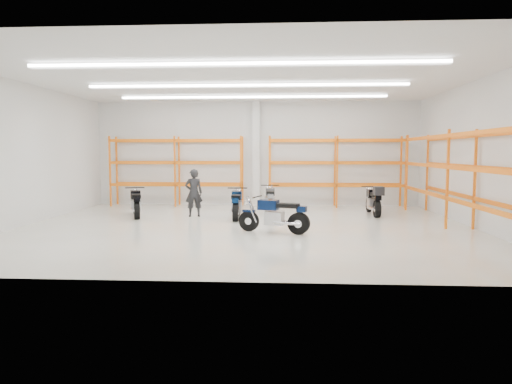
# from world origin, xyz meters

# --- Properties ---
(ground) EXTENTS (14.00, 14.00, 0.00)m
(ground) POSITION_xyz_m (0.00, 0.00, 0.00)
(ground) COLOR beige
(ground) RESTS_ON ground
(room_shell) EXTENTS (14.02, 12.02, 4.51)m
(room_shell) POSITION_xyz_m (0.00, 0.03, 3.28)
(room_shell) COLOR white
(room_shell) RESTS_ON ground
(motorcycle_main) EXTENTS (2.08, 0.93, 1.05)m
(motorcycle_main) POSITION_xyz_m (0.98, -0.98, 0.49)
(motorcycle_main) COLOR black
(motorcycle_main) RESTS_ON ground
(motorcycle_back_a) EXTENTS (0.96, 2.00, 1.03)m
(motorcycle_back_a) POSITION_xyz_m (-4.10, 2.00, 0.48)
(motorcycle_back_a) COLOR black
(motorcycle_back_a) RESTS_ON ground
(motorcycle_back_b) EXTENTS (0.71, 2.13, 1.05)m
(motorcycle_back_b) POSITION_xyz_m (-0.45, 1.76, 0.49)
(motorcycle_back_b) COLOR black
(motorcycle_back_b) RESTS_ON ground
(motorcycle_back_c) EXTENTS (0.70, 2.13, 1.04)m
(motorcycle_back_c) POSITION_xyz_m (0.67, 3.26, 0.49)
(motorcycle_back_c) COLOR black
(motorcycle_back_c) RESTS_ON ground
(motorcycle_back_d) EXTENTS (0.69, 2.17, 1.12)m
(motorcycle_back_d) POSITION_xyz_m (4.49, 2.86, 0.54)
(motorcycle_back_d) COLOR black
(motorcycle_back_d) RESTS_ON ground
(standing_man) EXTENTS (0.72, 0.57, 1.72)m
(standing_man) POSITION_xyz_m (-2.04, 2.22, 0.86)
(standing_man) COLOR black
(standing_man) RESTS_ON ground
(structural_column) EXTENTS (0.32, 0.32, 4.50)m
(structural_column) POSITION_xyz_m (0.00, 5.82, 2.25)
(structural_column) COLOR white
(structural_column) RESTS_ON ground
(pallet_racking_back_left) EXTENTS (5.67, 0.87, 3.00)m
(pallet_racking_back_left) POSITION_xyz_m (-3.40, 5.48, 1.79)
(pallet_racking_back_left) COLOR #FF5F0A
(pallet_racking_back_left) RESTS_ON ground
(pallet_racking_back_right) EXTENTS (5.67, 0.87, 3.00)m
(pallet_racking_back_right) POSITION_xyz_m (3.40, 5.48, 1.79)
(pallet_racking_back_right) COLOR #FF5F0A
(pallet_racking_back_right) RESTS_ON ground
(pallet_racking_side) EXTENTS (0.87, 9.07, 3.00)m
(pallet_racking_side) POSITION_xyz_m (6.48, 0.00, 1.81)
(pallet_racking_side) COLOR #FF5F0A
(pallet_racking_side) RESTS_ON ground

